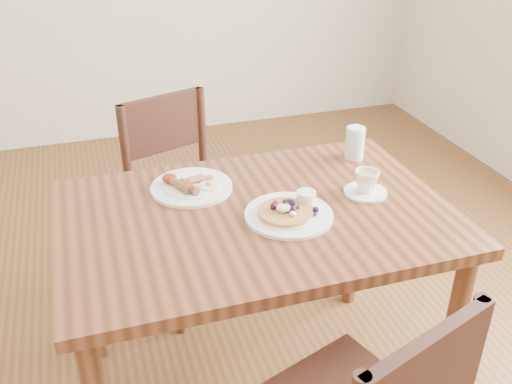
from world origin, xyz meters
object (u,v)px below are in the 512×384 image
(dining_table, at_px, (256,239))
(breakfast_plate, at_px, (190,186))
(teacup_saucer, at_px, (366,184))
(water_glass, at_px, (355,143))
(pancake_plate, at_px, (290,212))
(chair_far, at_px, (183,193))

(dining_table, height_order, breakfast_plate, breakfast_plate)
(teacup_saucer, xyz_separation_m, water_glass, (0.08, 0.26, 0.02))
(pancake_plate, distance_m, teacup_saucer, 0.29)
(dining_table, height_order, pancake_plate, pancake_plate)
(chair_far, relative_size, pancake_plate, 3.26)
(teacup_saucer, bearing_deg, pancake_plate, -168.35)
(dining_table, distance_m, water_glass, 0.55)
(chair_far, bearing_deg, pancake_plate, 87.79)
(pancake_plate, height_order, water_glass, water_glass)
(dining_table, distance_m, chair_far, 0.67)
(dining_table, xyz_separation_m, breakfast_plate, (-0.16, 0.21, 0.11))
(breakfast_plate, xyz_separation_m, water_glass, (0.62, 0.05, 0.05))
(chair_far, xyz_separation_m, pancake_plate, (0.21, -0.70, 0.27))
(water_glass, bearing_deg, pancake_plate, -139.66)
(teacup_saucer, bearing_deg, water_glass, 71.84)
(dining_table, bearing_deg, breakfast_plate, 128.31)
(pancake_plate, distance_m, breakfast_plate, 0.36)
(teacup_saucer, height_order, water_glass, water_glass)
(breakfast_plate, height_order, teacup_saucer, teacup_saucer)
(pancake_plate, bearing_deg, breakfast_plate, 134.12)
(chair_far, xyz_separation_m, water_glass, (0.58, -0.39, 0.32))
(dining_table, distance_m, teacup_saucer, 0.40)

